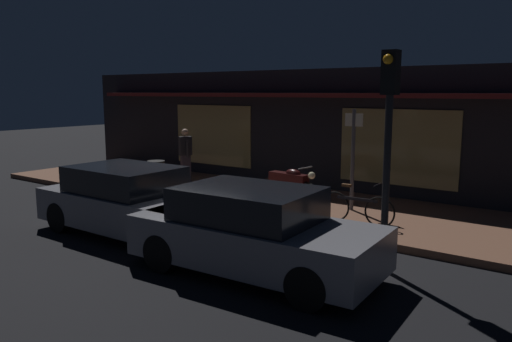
# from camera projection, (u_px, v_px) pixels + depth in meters

# --- Properties ---
(ground_plane) EXTENTS (60.00, 60.00, 0.00)m
(ground_plane) POSITION_uv_depth(u_px,v_px,m) (176.00, 224.00, 11.21)
(ground_plane) COLOR black
(sidewalk_slab) EXTENTS (18.00, 4.00, 0.15)m
(sidewalk_slab) POSITION_uv_depth(u_px,v_px,m) (255.00, 198.00, 13.60)
(sidewalk_slab) COLOR brown
(sidewalk_slab) RESTS_ON ground_plane
(storefront_building) EXTENTS (18.00, 3.30, 3.60)m
(storefront_building) POSITION_uv_depth(u_px,v_px,m) (317.00, 128.00, 16.03)
(storefront_building) COLOR black
(storefront_building) RESTS_ON ground_plane
(motorcycle) EXTENTS (1.70, 0.55, 0.97)m
(motorcycle) POSITION_uv_depth(u_px,v_px,m) (289.00, 183.00, 12.64)
(motorcycle) COLOR black
(motorcycle) RESTS_ON sidewalk_slab
(bicycle_parked) EXTENTS (1.66, 0.42, 0.91)m
(bicycle_parked) POSITION_uv_depth(u_px,v_px,m) (357.00, 208.00, 10.59)
(bicycle_parked) COLOR black
(bicycle_parked) RESTS_ON sidewalk_slab
(person_photographer) EXTENTS (0.57, 0.44, 1.67)m
(person_photographer) POSITION_uv_depth(u_px,v_px,m) (185.00, 154.00, 15.48)
(person_photographer) COLOR #28232D
(person_photographer) RESTS_ON sidewalk_slab
(sign_post) EXTENTS (0.44, 0.09, 2.40)m
(sign_post) POSITION_uv_depth(u_px,v_px,m) (353.00, 153.00, 11.74)
(sign_post) COLOR #47474C
(sign_post) RESTS_ON sidewalk_slab
(trash_bin) EXTENTS (0.48, 0.48, 0.93)m
(trash_bin) POSITION_uv_depth(u_px,v_px,m) (156.00, 177.00, 13.69)
(trash_bin) COLOR #2D4C33
(trash_bin) RESTS_ON sidewalk_slab
(traffic_light_pole) EXTENTS (0.24, 0.33, 3.60)m
(traffic_light_pole) POSITION_uv_depth(u_px,v_px,m) (389.00, 122.00, 7.98)
(traffic_light_pole) COLOR black
(traffic_light_pole) RESTS_ON ground_plane
(parked_car_near) EXTENTS (4.10, 1.78, 1.42)m
(parked_car_near) POSITION_uv_depth(u_px,v_px,m) (129.00, 201.00, 10.37)
(parked_car_near) COLOR black
(parked_car_near) RESTS_ON ground_plane
(parked_car_far) EXTENTS (4.18, 1.97, 1.42)m
(parked_car_far) POSITION_uv_depth(u_px,v_px,m) (253.00, 231.00, 8.10)
(parked_car_far) COLOR black
(parked_car_far) RESTS_ON ground_plane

